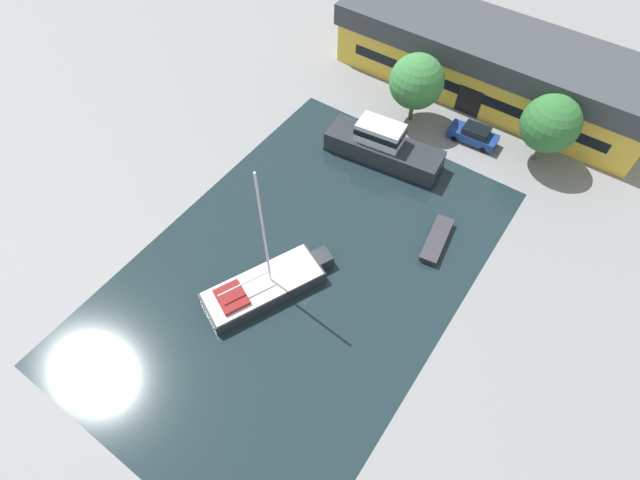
{
  "coord_description": "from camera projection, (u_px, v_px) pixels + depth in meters",
  "views": [
    {
      "loc": [
        12.82,
        -15.81,
        31.77
      ],
      "look_at": [
        0.0,
        2.56,
        1.0
      ],
      "focal_mm": 28.0,
      "sensor_mm": 36.0,
      "label": 1
    }
  ],
  "objects": [
    {
      "name": "water_canal",
      "position": [
        301.0,
        270.0,
        37.63
      ],
      "size": [
        22.41,
        34.08,
        0.01
      ],
      "primitive_type": "cube",
      "color": "#19282D",
      "rests_on": "ground"
    },
    {
      "name": "ground_plane",
      "position": [
        301.0,
        270.0,
        37.64
      ],
      "size": [
        440.0,
        440.0,
        0.0
      ],
      "primitive_type": "plane",
      "color": "gray"
    },
    {
      "name": "quay_tree_near_building",
      "position": [
        417.0,
        82.0,
        44.34
      ],
      "size": [
        4.91,
        4.91,
        6.7
      ],
      "color": "brown",
      "rests_on": "ground"
    },
    {
      "name": "warehouse_building",
      "position": [
        492.0,
        63.0,
        47.82
      ],
      "size": [
        30.91,
        9.06,
        6.11
      ],
      "rotation": [
        0.0,
        0.0,
        -0.01
      ],
      "color": "gold",
      "rests_on": "ground"
    },
    {
      "name": "small_dinghy",
      "position": [
        437.0,
        240.0,
        38.92
      ],
      "size": [
        2.08,
        4.8,
        0.6
      ],
      "rotation": [
        0.0,
        0.0,
        3.3
      ],
      "color": "#23282D",
      "rests_on": "water_canal"
    },
    {
      "name": "parked_car",
      "position": [
        474.0,
        134.0,
        45.25
      ],
      "size": [
        4.52,
        1.99,
        1.66
      ],
      "rotation": [
        0.0,
        0.0,
        1.61
      ],
      "color": "navy",
      "rests_on": "ground"
    },
    {
      "name": "quay_tree_by_water",
      "position": [
        550.0,
        124.0,
        41.28
      ],
      "size": [
        4.87,
        4.87,
        6.51
      ],
      "color": "brown",
      "rests_on": "ground"
    },
    {
      "name": "sailboat_moored",
      "position": [
        265.0,
        286.0,
        36.12
      ],
      "size": [
        6.52,
        10.02,
        12.11
      ],
      "rotation": [
        0.0,
        0.0,
        -0.43
      ],
      "color": "#23282D",
      "rests_on": "water_canal"
    },
    {
      "name": "motor_cruiser",
      "position": [
        383.0,
        147.0,
        43.57
      ],
      "size": [
        10.7,
        4.3,
        3.67
      ],
      "rotation": [
        0.0,
        0.0,
        1.69
      ],
      "color": "#23282D",
      "rests_on": "water_canal"
    }
  ]
}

